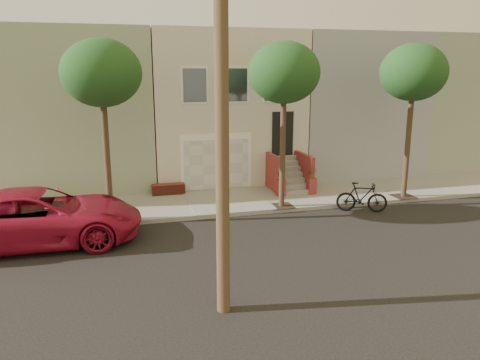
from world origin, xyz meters
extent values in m
plane|color=black|center=(0.00, 0.00, 0.00)|extent=(90.00, 90.00, 0.00)
cube|color=gray|center=(0.00, 5.35, 0.07)|extent=(40.00, 3.70, 0.15)
cube|color=beige|center=(0.00, 11.20, 3.65)|extent=(7.00, 8.00, 7.00)
cube|color=gray|center=(-6.80, 11.20, 3.65)|extent=(6.50, 8.00, 7.00)
cube|color=gray|center=(6.80, 11.20, 3.65)|extent=(6.50, 8.00, 7.00)
cube|color=gray|center=(13.30, 11.20, 3.65)|extent=(6.50, 8.00, 7.00)
cube|color=white|center=(-0.90, 7.22, 1.40)|extent=(3.20, 0.12, 2.50)
cube|color=silver|center=(-0.90, 7.16, 1.30)|extent=(2.90, 0.06, 2.20)
cube|color=gray|center=(-0.90, 5.35, 0.16)|extent=(3.20, 3.70, 0.02)
cube|color=maroon|center=(-3.10, 6.90, 0.37)|extent=(1.40, 0.45, 0.44)
cube|color=black|center=(2.20, 7.17, 2.55)|extent=(1.00, 0.06, 2.00)
cube|color=#3F4751|center=(-1.80, 7.17, 4.75)|extent=(1.00, 0.06, 1.40)
cube|color=white|center=(-1.80, 7.19, 4.75)|extent=(1.15, 0.05, 1.55)
cube|color=#3F4751|center=(0.00, 7.17, 4.75)|extent=(1.00, 0.06, 1.40)
cube|color=white|center=(0.00, 7.19, 4.75)|extent=(1.15, 0.05, 1.55)
cube|color=#3F4751|center=(1.80, 7.17, 4.75)|extent=(1.00, 0.06, 1.40)
cube|color=white|center=(1.80, 7.19, 4.75)|extent=(1.15, 0.05, 1.55)
cube|color=gray|center=(2.20, 5.38, 0.25)|extent=(1.20, 0.28, 0.20)
cube|color=gray|center=(2.20, 5.66, 0.45)|extent=(1.20, 0.28, 0.20)
cube|color=gray|center=(2.20, 5.94, 0.65)|extent=(1.20, 0.28, 0.20)
cube|color=gray|center=(2.20, 6.22, 0.85)|extent=(1.20, 0.28, 0.20)
cube|color=gray|center=(2.20, 6.50, 1.05)|extent=(1.20, 0.28, 0.20)
cube|color=gray|center=(2.20, 6.78, 1.25)|extent=(1.20, 0.28, 0.20)
cube|color=gray|center=(2.20, 7.06, 1.45)|extent=(1.20, 0.28, 0.20)
cube|color=maroon|center=(1.50, 6.22, 0.95)|extent=(0.18, 1.96, 1.60)
cube|color=maroon|center=(2.90, 6.22, 0.95)|extent=(0.18, 1.96, 1.60)
cube|color=maroon|center=(1.50, 5.34, 0.50)|extent=(0.35, 0.35, 0.70)
imported|color=#184318|center=(1.50, 5.34, 1.07)|extent=(0.40, 0.35, 0.45)
cube|color=maroon|center=(2.90, 5.34, 0.50)|extent=(0.35, 0.35, 0.70)
imported|color=#184318|center=(2.90, 5.34, 1.07)|extent=(0.41, 0.35, 0.45)
cube|color=#2D2116|center=(-5.50, 3.90, 0.15)|extent=(0.90, 0.90, 0.02)
cylinder|color=#312216|center=(-5.50, 3.90, 2.25)|extent=(0.22, 0.22, 4.20)
ellipsoid|color=#184318|center=(-5.50, 3.90, 5.30)|extent=(2.70, 2.57, 2.29)
cube|color=#2D2116|center=(1.00, 3.90, 0.15)|extent=(0.90, 0.90, 0.02)
cylinder|color=#312216|center=(1.00, 3.90, 2.25)|extent=(0.22, 0.22, 4.20)
ellipsoid|color=#184318|center=(1.00, 3.90, 5.30)|extent=(2.70, 2.57, 2.29)
cube|color=#2D2116|center=(6.50, 3.90, 0.15)|extent=(0.90, 0.90, 0.02)
cylinder|color=#312216|center=(6.50, 3.90, 2.25)|extent=(0.22, 0.22, 4.20)
ellipsoid|color=#184318|center=(6.50, 3.90, 5.30)|extent=(2.70, 2.57, 2.29)
cylinder|color=#493322|center=(-3.00, -3.20, 5.00)|extent=(0.30, 0.30, 10.00)
imported|color=#A81433|center=(-7.68, 2.44, 0.89)|extent=(6.41, 3.01, 1.77)
imported|color=black|center=(3.92, 2.86, 0.58)|extent=(2.00, 1.27, 1.17)
camera|label=1|loc=(-5.18, -12.76, 5.43)|focal=34.97mm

